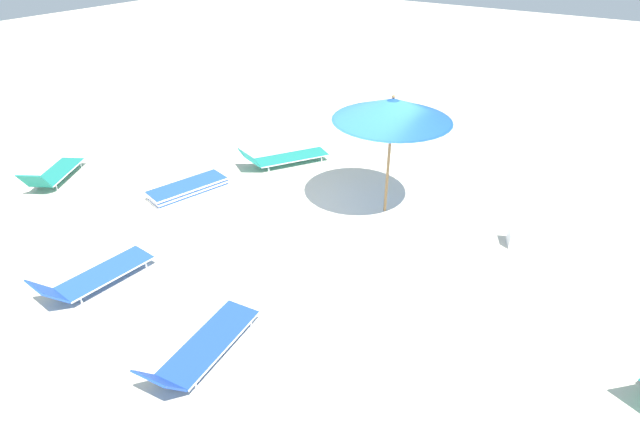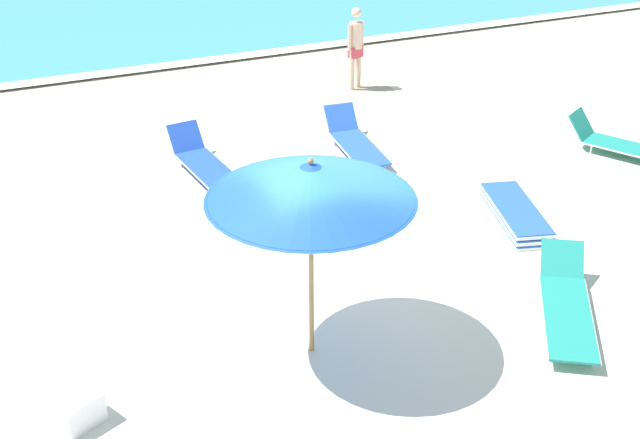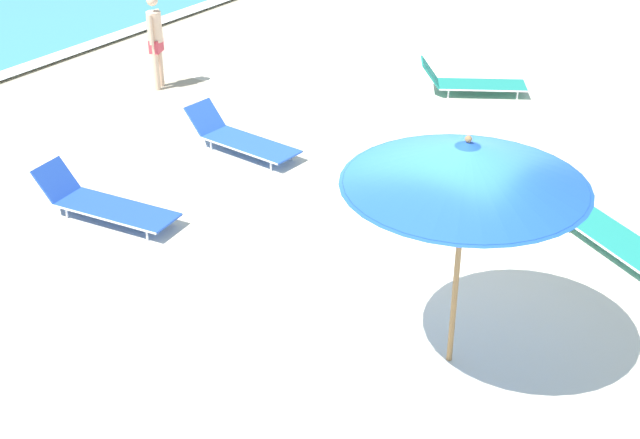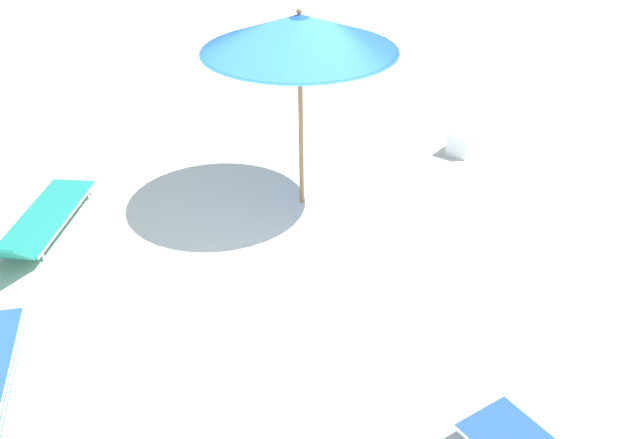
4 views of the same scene
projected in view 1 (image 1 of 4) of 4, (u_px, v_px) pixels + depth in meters
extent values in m
cube|color=beige|center=(343.00, 218.00, 10.93)|extent=(60.00, 60.00, 0.16)
cylinder|color=#9E7547|center=(388.00, 163.00, 10.45)|extent=(0.06, 0.06, 2.32)
cone|color=blue|center=(393.00, 109.00, 9.85)|extent=(2.42, 2.42, 0.44)
cylinder|color=#163D95|center=(392.00, 119.00, 9.96)|extent=(2.35, 2.35, 0.01)
sphere|color=#9E7547|center=(394.00, 97.00, 9.72)|extent=(0.07, 0.07, 0.07)
cube|color=blue|center=(189.00, 191.00, 11.73)|extent=(1.04, 1.89, 0.03)
cube|color=silver|center=(189.00, 192.00, 11.75)|extent=(1.06, 1.93, 0.04)
cube|color=blue|center=(188.00, 188.00, 11.69)|extent=(1.04, 1.89, 0.03)
cube|color=silver|center=(189.00, 189.00, 11.70)|extent=(1.06, 1.93, 0.04)
cube|color=blue|center=(187.00, 185.00, 11.63)|extent=(1.04, 1.89, 0.03)
cube|color=silver|center=(187.00, 186.00, 11.64)|extent=(1.06, 1.93, 0.04)
cube|color=blue|center=(106.00, 272.00, 8.86)|extent=(0.72, 1.67, 0.03)
cylinder|color=silver|center=(116.00, 279.00, 8.70)|extent=(0.15, 1.63, 0.03)
cylinder|color=silver|center=(97.00, 266.00, 9.02)|extent=(0.15, 1.63, 0.03)
cube|color=blue|center=(47.00, 292.00, 8.08)|extent=(0.60, 0.43, 0.43)
cylinder|color=silver|center=(146.00, 265.00, 9.20)|extent=(0.03, 0.03, 0.16)
cylinder|color=silver|center=(130.00, 255.00, 9.47)|extent=(0.03, 0.03, 0.16)
cylinder|color=silver|center=(81.00, 301.00, 8.35)|extent=(0.03, 0.03, 0.16)
cylinder|color=silver|center=(66.00, 289.00, 8.61)|extent=(0.03, 0.03, 0.16)
cube|color=#1E8475|center=(292.00, 157.00, 13.08)|extent=(1.50, 1.93, 0.03)
cylinder|color=silver|center=(296.00, 161.00, 12.85)|extent=(1.02, 1.63, 0.03)
cylinder|color=silver|center=(288.00, 153.00, 13.32)|extent=(1.02, 1.63, 0.03)
cube|color=#1E8475|center=(249.00, 158.00, 12.58)|extent=(0.71, 0.66, 0.39)
cylinder|color=silver|center=(322.00, 159.00, 13.20)|extent=(0.03, 0.03, 0.16)
cylinder|color=silver|center=(314.00, 152.00, 13.59)|extent=(0.03, 0.03, 0.16)
cylinder|color=silver|center=(269.00, 169.00, 12.68)|extent=(0.03, 0.03, 0.16)
cylinder|color=silver|center=(262.00, 161.00, 13.07)|extent=(0.03, 0.03, 0.16)
cube|color=#1E8475|center=(58.00, 172.00, 12.34)|extent=(1.33, 1.68, 0.03)
cylinder|color=silver|center=(70.00, 172.00, 12.32)|extent=(0.84, 1.39, 0.03)
cylinder|color=silver|center=(46.00, 171.00, 12.35)|extent=(0.84, 1.39, 0.03)
cube|color=#1E8475|center=(34.00, 181.00, 11.40)|extent=(0.67, 0.59, 0.46)
cylinder|color=silver|center=(81.00, 165.00, 12.91)|extent=(0.03, 0.03, 0.16)
cylinder|color=silver|center=(62.00, 164.00, 12.93)|extent=(0.03, 0.03, 0.16)
cylinder|color=silver|center=(56.00, 187.00, 11.84)|extent=(0.03, 0.03, 0.16)
cylinder|color=silver|center=(36.00, 187.00, 11.87)|extent=(0.03, 0.03, 0.16)
cube|color=blue|center=(211.00, 341.00, 7.42)|extent=(0.81, 1.80, 0.03)
cylinder|color=silver|center=(227.00, 348.00, 7.31)|extent=(0.24, 1.74, 0.03)
cylinder|color=silver|center=(195.00, 335.00, 7.54)|extent=(0.24, 1.74, 0.03)
cube|color=blue|center=(159.00, 381.00, 6.52)|extent=(0.62, 0.43, 0.45)
cylinder|color=silver|center=(251.00, 323.00, 7.89)|extent=(0.03, 0.03, 0.16)
cylinder|color=silver|center=(225.00, 313.00, 8.09)|extent=(0.03, 0.03, 0.16)
cylinder|color=silver|center=(196.00, 385.00, 6.86)|extent=(0.03, 0.03, 0.16)
cylinder|color=silver|center=(167.00, 371.00, 7.05)|extent=(0.03, 0.03, 0.16)
cube|color=white|center=(521.00, 239.00, 9.80)|extent=(0.58, 0.51, 0.32)
cube|color=white|center=(523.00, 231.00, 9.70)|extent=(0.60, 0.53, 0.05)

